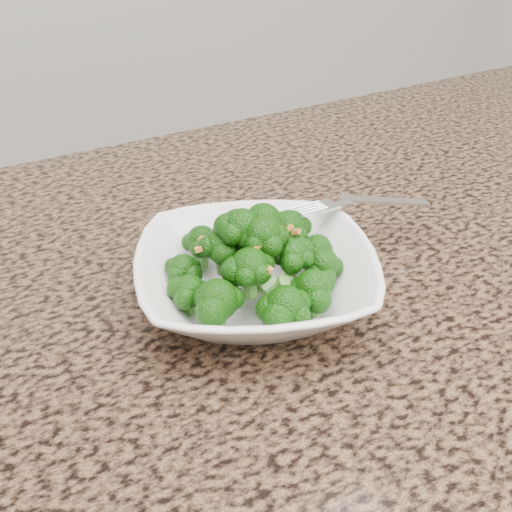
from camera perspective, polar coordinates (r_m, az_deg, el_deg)
granite_counter at (r=0.58m, az=10.31°, el=-7.76°), size 1.64×1.04×0.03m
bowl at (r=0.58m, az=0.00°, el=-2.01°), size 0.28×0.28×0.05m
broccoli_pile at (r=0.55m, az=0.00°, el=3.03°), size 0.19×0.19×0.06m
garlic_topping at (r=0.53m, az=0.00°, el=6.29°), size 0.11×0.11×0.01m
fork at (r=0.64m, az=7.84°, el=4.65°), size 0.17×0.06×0.01m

